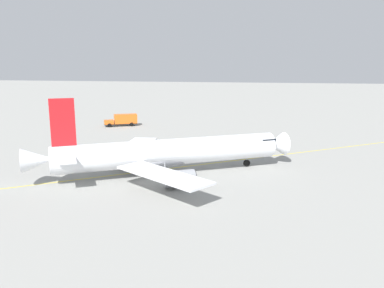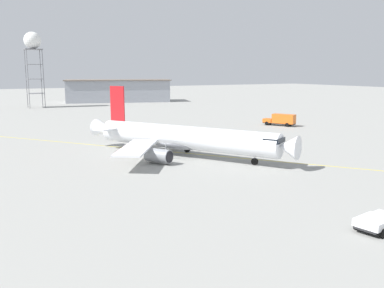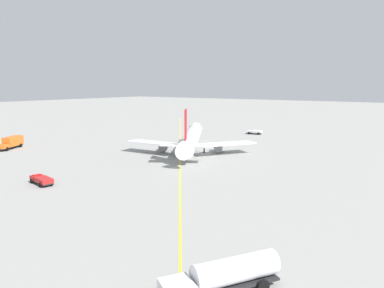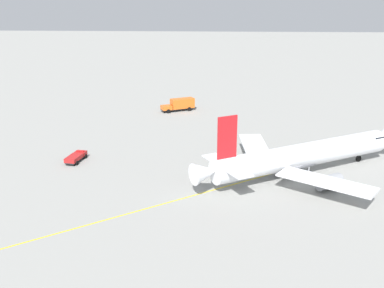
# 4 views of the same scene
# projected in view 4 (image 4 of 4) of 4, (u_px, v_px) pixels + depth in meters

# --- Properties ---
(ground_plane) EXTENTS (600.00, 600.00, 0.00)m
(ground_plane) POSITION_uv_depth(u_px,v_px,m) (295.00, 182.00, 71.24)
(ground_plane) COLOR gray
(airliner_main) EXTENTS (28.01, 35.82, 11.62)m
(airliner_main) POSITION_uv_depth(u_px,v_px,m) (301.00, 157.00, 73.37)
(airliner_main) COLOR white
(airliner_main) RESTS_ON ground_plane
(ops_pickup_truck) EXTENTS (5.49, 2.88, 1.41)m
(ops_pickup_truck) POSITION_uv_depth(u_px,v_px,m) (76.00, 157.00, 79.89)
(ops_pickup_truck) COLOR #232326
(ops_pickup_truck) RESTS_ON ground_plane
(catering_truck_truck) EXTENTS (6.00, 8.62, 3.10)m
(catering_truck_truck) POSITION_uv_depth(u_px,v_px,m) (180.00, 104.00, 114.31)
(catering_truck_truck) COLOR #232326
(catering_truck_truck) RESTS_ON ground_plane
(taxiway_centreline) EXTENTS (112.93, 152.07, 0.01)m
(taxiway_centreline) POSITION_uv_depth(u_px,v_px,m) (291.00, 168.00, 76.89)
(taxiway_centreline) COLOR yellow
(taxiway_centreline) RESTS_ON ground_plane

